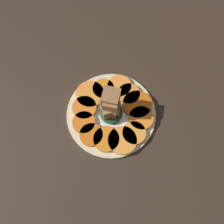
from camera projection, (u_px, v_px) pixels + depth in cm
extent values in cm
cube|color=#38281E|center=(112.00, 115.00, 68.12)|extent=(120.00, 120.00, 2.00)
cylinder|color=beige|center=(112.00, 114.00, 66.71)|extent=(27.16, 27.16, 1.00)
cylinder|color=white|center=(112.00, 114.00, 66.66)|extent=(21.73, 21.73, 1.00)
cylinder|color=orange|center=(104.00, 89.00, 68.24)|extent=(6.76, 6.76, 1.19)
cylinder|color=orange|center=(91.00, 94.00, 67.62)|extent=(8.85, 8.85, 1.19)
cylinder|color=orange|center=(85.00, 108.00, 66.11)|extent=(7.39, 7.39, 1.19)
cylinder|color=orange|center=(85.00, 123.00, 64.51)|extent=(6.79, 6.79, 1.19)
cylinder|color=#D76215|center=(92.00, 135.00, 63.25)|extent=(6.83, 6.83, 1.19)
cylinder|color=orange|center=(107.00, 139.00, 62.82)|extent=(7.55, 7.55, 1.19)
cylinder|color=#F99438|center=(123.00, 140.00, 62.70)|extent=(8.39, 8.39, 1.19)
cylinder|color=#F9963A|center=(135.00, 133.00, 63.44)|extent=(6.89, 6.89, 1.19)
cylinder|color=orange|center=(142.00, 118.00, 64.98)|extent=(7.35, 7.35, 1.19)
cylinder|color=#D45F13|center=(138.00, 104.00, 66.46)|extent=(8.88, 8.88, 1.19)
cylinder|color=orange|center=(130.00, 94.00, 67.64)|extent=(6.92, 6.92, 1.19)
cylinder|color=orange|center=(120.00, 86.00, 68.56)|extent=(7.51, 7.51, 1.19)
ellipsoid|color=#1E4723|center=(112.00, 112.00, 65.14)|extent=(7.61, 6.85, 2.14)
cube|color=brown|center=(113.00, 108.00, 62.13)|extent=(5.46, 5.46, 4.24)
cube|color=#9E754C|center=(110.00, 108.00, 61.97)|extent=(5.77, 5.77, 4.63)
cube|color=#9E754C|center=(112.00, 108.00, 62.46)|extent=(4.63, 4.63, 3.67)
cube|color=olive|center=(112.00, 98.00, 58.09)|extent=(5.50, 5.50, 4.55)
cube|color=olive|center=(112.00, 102.00, 58.57)|extent=(4.72, 4.72, 4.00)
cube|color=silver|center=(91.00, 118.00, 65.42)|extent=(11.61, 4.86, 0.40)
cube|color=silver|center=(98.00, 98.00, 67.57)|extent=(2.11, 2.65, 0.40)
cube|color=silver|center=(98.00, 89.00, 68.66)|extent=(4.53, 1.79, 0.40)
cube|color=silver|center=(100.00, 90.00, 68.59)|extent=(4.53, 1.79, 0.40)
cube|color=silver|center=(102.00, 90.00, 68.52)|extent=(4.53, 1.79, 0.40)
cube|color=silver|center=(104.00, 91.00, 68.45)|extent=(4.53, 1.79, 0.40)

